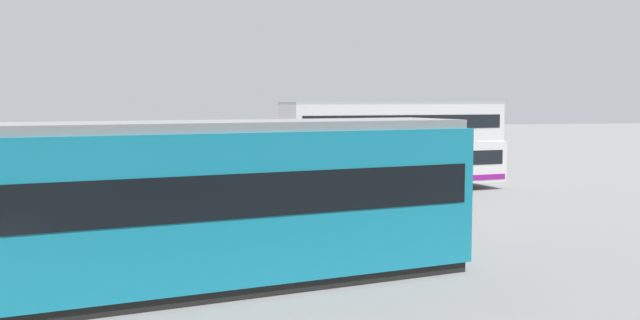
# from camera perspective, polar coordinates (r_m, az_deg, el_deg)

# --- Properties ---
(ground_plane) EXTENTS (160.00, 160.00, 0.00)m
(ground_plane) POSITION_cam_1_polar(r_m,az_deg,el_deg) (28.88, -0.19, -3.09)
(ground_plane) COLOR gray
(double_decker_bus) EXTENTS (10.55, 3.80, 3.99)m
(double_decker_bus) POSITION_cam_1_polar(r_m,az_deg,el_deg) (30.76, 6.11, 1.17)
(double_decker_bus) COLOR white
(double_decker_bus) RESTS_ON ground
(tram_yellow) EXTENTS (12.30, 4.89, 3.60)m
(tram_yellow) POSITION_cam_1_polar(r_m,az_deg,el_deg) (14.95, -9.42, -3.46)
(tram_yellow) COLOR teal
(tram_yellow) RESTS_ON ground
(pedestrian_near_railing) EXTENTS (0.45, 0.45, 1.71)m
(pedestrian_near_railing) POSITION_cam_1_polar(r_m,az_deg,el_deg) (21.41, -9.50, -3.31)
(pedestrian_near_railing) COLOR black
(pedestrian_near_railing) RESTS_ON ground
(pedestrian_crossing) EXTENTS (0.41, 0.41, 1.69)m
(pedestrian_crossing) POSITION_cam_1_polar(r_m,az_deg,el_deg) (20.78, 4.62, -3.54)
(pedestrian_crossing) COLOR #4C3F2D
(pedestrian_crossing) RESTS_ON ground
(pedestrian_railing) EXTENTS (7.36, 1.12, 1.08)m
(pedestrian_railing) POSITION_cam_1_polar(r_m,az_deg,el_deg) (22.51, -0.70, -3.48)
(pedestrian_railing) COLOR gray
(pedestrian_railing) RESTS_ON ground
(info_sign) EXTENTS (0.96, 0.29, 2.47)m
(info_sign) POSITION_cam_1_polar(r_m,az_deg,el_deg) (21.23, -9.12, -1.49)
(info_sign) COLOR slate
(info_sign) RESTS_ON ground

